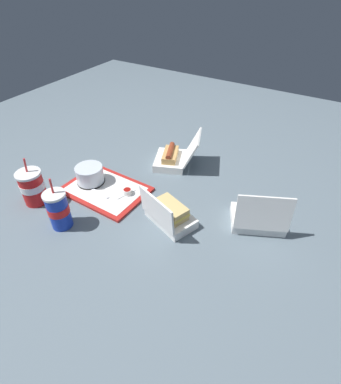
% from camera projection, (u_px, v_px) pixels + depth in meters
% --- Properties ---
extents(ground_plane, '(3.20, 3.20, 0.00)m').
position_uv_depth(ground_plane, '(162.00, 200.00, 1.33)').
color(ground_plane, slate).
extents(food_tray, '(0.38, 0.27, 0.01)m').
position_uv_depth(food_tray, '(106.00, 190.00, 1.37)').
color(food_tray, red).
rests_on(food_tray, ground_plane).
extents(cake_container, '(0.13, 0.13, 0.08)m').
position_uv_depth(cake_container, '(90.00, 175.00, 1.39)').
color(cake_container, black).
rests_on(cake_container, food_tray).
extents(ketchup_cup, '(0.04, 0.04, 0.02)m').
position_uv_depth(ketchup_cup, '(127.00, 191.00, 1.33)').
color(ketchup_cup, white).
rests_on(ketchup_cup, food_tray).
extents(napkin_stack, '(0.13, 0.13, 0.00)m').
position_uv_depth(napkin_stack, '(121.00, 189.00, 1.36)').
color(napkin_stack, white).
rests_on(napkin_stack, food_tray).
extents(plastic_fork, '(0.11, 0.02, 0.00)m').
position_uv_depth(plastic_fork, '(100.00, 193.00, 1.34)').
color(plastic_fork, white).
rests_on(plastic_fork, food_tray).
extents(clamshell_hotdog_back, '(0.27, 0.25, 0.18)m').
position_uv_depth(clamshell_hotdog_back, '(173.00, 158.00, 1.52)').
color(clamshell_hotdog_back, white).
rests_on(clamshell_hotdog_back, ground_plane).
extents(clamshell_sandwich_left, '(0.23, 0.20, 0.16)m').
position_uv_depth(clamshell_sandwich_left, '(169.00, 214.00, 1.19)').
color(clamshell_sandwich_left, white).
rests_on(clamshell_sandwich_left, ground_plane).
extents(clamshell_hotdog_right, '(0.25, 0.23, 0.19)m').
position_uv_depth(clamshell_hotdog_right, '(258.00, 217.00, 1.18)').
color(clamshell_hotdog_right, white).
rests_on(clamshell_hotdog_right, ground_plane).
extents(soda_cup_corner, '(0.10, 0.10, 0.21)m').
position_uv_depth(soda_cup_corner, '(33.00, 187.00, 1.27)').
color(soda_cup_corner, red).
rests_on(soda_cup_corner, ground_plane).
extents(soda_cup_right, '(0.09, 0.09, 0.22)m').
position_uv_depth(soda_cup_right, '(58.00, 210.00, 1.16)').
color(soda_cup_right, '#1938B7').
rests_on(soda_cup_right, ground_plane).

